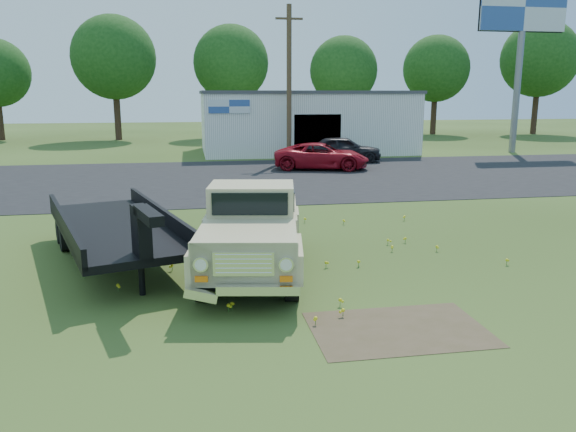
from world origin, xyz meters
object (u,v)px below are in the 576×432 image
at_px(billboard, 522,23).
at_px(dark_sedan, 343,149).
at_px(vintage_pickup_truck, 252,229).
at_px(red_pickup, 322,156).
at_px(flatbed_trailer, 115,222).

bearing_deg(billboard, dark_sedan, -164.74).
distance_m(vintage_pickup_truck, dark_sedan, 21.35).
xyz_separation_m(billboard, vintage_pickup_truck, (-20.63, -23.50, -7.51)).
distance_m(billboard, vintage_pickup_truck, 32.16).
relative_size(billboard, red_pickup, 2.21).
xyz_separation_m(red_pickup, dark_sedan, (2.01, 2.97, 0.06)).
bearing_deg(dark_sedan, vintage_pickup_truck, 167.25).
bearing_deg(flatbed_trailer, billboard, 25.39).
height_order(red_pickup, dark_sedan, dark_sedan).
relative_size(vintage_pickup_truck, red_pickup, 1.13).
height_order(billboard, flatbed_trailer, billboard).
height_order(billboard, dark_sedan, billboard).
bearing_deg(billboard, vintage_pickup_truck, -131.28).
height_order(vintage_pickup_truck, flatbed_trailer, vintage_pickup_truck).
relative_size(flatbed_trailer, red_pickup, 1.41).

